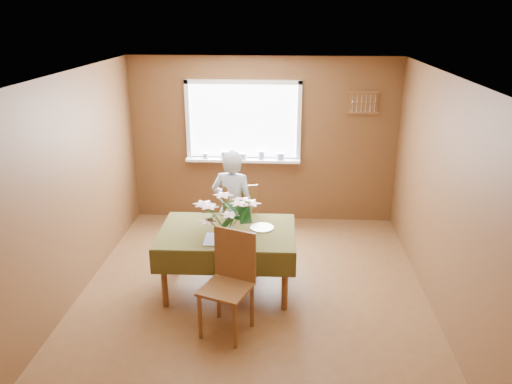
# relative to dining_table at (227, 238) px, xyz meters

# --- Properties ---
(floor) EXTENTS (4.50, 4.50, 0.00)m
(floor) POSITION_rel_dining_table_xyz_m (0.30, -0.07, -0.66)
(floor) COLOR brown
(floor) RESTS_ON ground
(ceiling) EXTENTS (4.50, 4.50, 0.00)m
(ceiling) POSITION_rel_dining_table_xyz_m (0.30, -0.07, 1.84)
(ceiling) COLOR white
(ceiling) RESTS_ON wall_back
(wall_back) EXTENTS (4.00, 0.00, 4.00)m
(wall_back) POSITION_rel_dining_table_xyz_m (0.30, 2.18, 0.59)
(wall_back) COLOR brown
(wall_back) RESTS_ON floor
(wall_front) EXTENTS (4.00, 0.00, 4.00)m
(wall_front) POSITION_rel_dining_table_xyz_m (0.30, -2.32, 0.59)
(wall_front) COLOR brown
(wall_front) RESTS_ON floor
(wall_left) EXTENTS (0.00, 4.50, 4.50)m
(wall_left) POSITION_rel_dining_table_xyz_m (-1.70, -0.07, 0.59)
(wall_left) COLOR brown
(wall_left) RESTS_ON floor
(wall_right) EXTENTS (0.00, 4.50, 4.50)m
(wall_right) POSITION_rel_dining_table_xyz_m (2.30, -0.07, 0.59)
(wall_right) COLOR brown
(wall_right) RESTS_ON floor
(window_assembly) EXTENTS (1.72, 0.20, 1.22)m
(window_assembly) POSITION_rel_dining_table_xyz_m (0.00, 2.12, 0.69)
(window_assembly) COLOR white
(window_assembly) RESTS_ON wall_back
(spoon_rack) EXTENTS (0.44, 0.05, 0.33)m
(spoon_rack) POSITION_rel_dining_table_xyz_m (1.75, 2.14, 1.19)
(spoon_rack) COLOR brown
(spoon_rack) RESTS_ON wall_back
(dining_table) EXTENTS (1.56, 1.08, 0.76)m
(dining_table) POSITION_rel_dining_table_xyz_m (0.00, 0.00, 0.00)
(dining_table) COLOR brown
(dining_table) RESTS_ON floor
(chair_far) EXTENTS (0.55, 0.55, 1.05)m
(chair_far) POSITION_rel_dining_table_xyz_m (0.05, 0.81, -0.09)
(chair_far) COLOR brown
(chair_far) RESTS_ON floor
(chair_near) EXTENTS (0.59, 0.59, 1.06)m
(chair_near) POSITION_rel_dining_table_xyz_m (0.11, -0.76, -0.09)
(chair_near) COLOR brown
(chair_near) RESTS_ON floor
(seated_woman) EXTENTS (0.61, 0.46, 1.50)m
(seated_woman) POSITION_rel_dining_table_xyz_m (-0.01, 0.71, 0.09)
(seated_woman) COLOR white
(seated_woman) RESTS_ON floor
(flower_bouquet) EXTENTS (0.57, 0.57, 0.49)m
(flower_bouquet) POSITION_rel_dining_table_xyz_m (0.03, -0.23, 0.41)
(flower_bouquet) COLOR white
(flower_bouquet) RESTS_ON dining_table
(side_plate) EXTENTS (0.29, 0.29, 0.01)m
(side_plate) POSITION_rel_dining_table_xyz_m (0.39, 0.09, 0.10)
(side_plate) COLOR white
(side_plate) RESTS_ON dining_table
(table_knife) EXTENTS (0.04, 0.22, 0.00)m
(table_knife) POSITION_rel_dining_table_xyz_m (0.15, -0.24, 0.10)
(table_knife) COLOR silver
(table_knife) RESTS_ON dining_table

